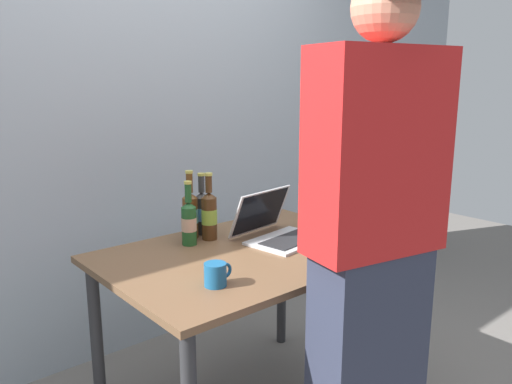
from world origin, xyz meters
The scene contains 9 objects.
desk centered at (0.00, 0.00, 0.67)m, with size 1.21×0.85×0.77m.
laptop centered at (0.21, 0.04, 0.82)m, with size 0.39×0.38×0.22m.
beer_bottle_brown centered at (-0.03, 0.24, 0.89)m, with size 0.07×0.07×0.31m.
beer_bottle_amber centered at (-0.14, 0.23, 0.87)m, with size 0.07×0.07×0.29m.
beer_bottle_green centered at (-0.08, 0.32, 0.88)m, with size 0.07×0.07×0.31m.
beer_bottle_dark centered at (-0.01, 0.33, 0.88)m, with size 0.07×0.07×0.29m.
person_figure centered at (0.00, -0.64, 0.93)m, with size 0.48×0.33×1.82m.
coffee_mug centered at (-0.33, -0.22, 0.81)m, with size 0.11×0.08×0.08m.
back_wall centered at (0.00, 0.92, 1.30)m, with size 6.00×0.10×2.60m, color #99A3AD.
Camera 1 is at (-1.30, -1.59, 1.48)m, focal length 35.55 mm.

